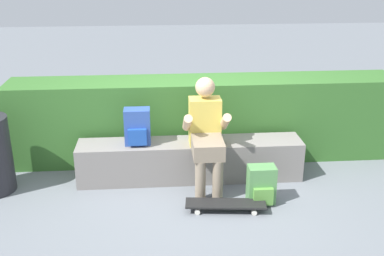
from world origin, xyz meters
The scene contains 7 objects.
ground_plane centered at (0.00, 0.00, 0.00)m, with size 24.00×24.00×0.00m, color slate.
bench_main centered at (0.00, 0.29, 0.22)m, with size 2.51×0.41×0.45m.
person_skater centered at (0.15, 0.08, 0.65)m, with size 0.49×0.62×1.20m.
skateboard_near_person centered at (0.30, -0.46, 0.07)m, with size 0.82×0.28×0.09m.
backpack_on_bench centered at (-0.58, 0.28, 0.64)m, with size 0.28×0.23×0.40m.
backpack_on_ground centered at (0.68, -0.32, 0.19)m, with size 0.28×0.23×0.40m.
hedge_row centered at (0.22, 0.90, 0.50)m, with size 4.70×0.61×1.00m.
Camera 1 is at (-0.37, -4.52, 2.45)m, focal length 43.88 mm.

